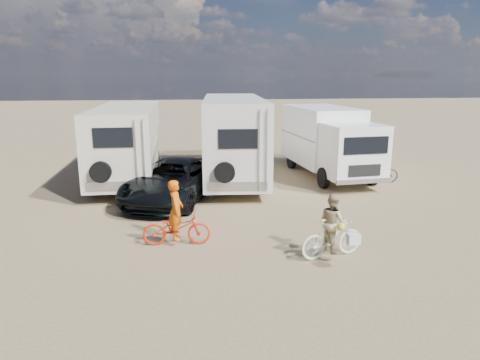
{
  "coord_description": "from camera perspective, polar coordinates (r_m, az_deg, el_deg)",
  "views": [
    {
      "loc": [
        -2.16,
        -11.76,
        4.48
      ],
      "look_at": [
        -0.61,
        1.18,
        1.3
      ],
      "focal_mm": 32.33,
      "sensor_mm": 36.0,
      "label": 1
    }
  ],
  "objects": [
    {
      "name": "crate",
      "position": [
        16.82,
        2.68,
        -1.14
      ],
      "size": [
        0.55,
        0.55,
        0.35
      ],
      "primitive_type": "cube",
      "rotation": [
        0.0,
        0.0,
        -0.33
      ],
      "color": "#89684F",
      "rests_on": "ground"
    },
    {
      "name": "bike_parked",
      "position": [
        19.28,
        17.69,
        1.02
      ],
      "size": [
        1.82,
        0.8,
        0.93
      ],
      "primitive_type": "imported",
      "rotation": [
        0.0,
        0.0,
        1.47
      ],
      "color": "#252826",
      "rests_on": "ground"
    },
    {
      "name": "ground",
      "position": [
        12.77,
        3.36,
        -6.85
      ],
      "size": [
        140.0,
        140.0,
        0.0
      ],
      "primitive_type": "plane",
      "color": "#927B57",
      "rests_on": "ground"
    },
    {
      "name": "rider_woman",
      "position": [
        11.05,
        12.11,
        -6.39
      ],
      "size": [
        0.73,
        0.84,
        1.48
      ],
      "primitive_type": "imported",
      "rotation": [
        0.0,
        0.0,
        1.84
      ],
      "color": "tan",
      "rests_on": "ground"
    },
    {
      "name": "rider_man",
      "position": [
        11.69,
        -8.43,
        -4.74
      ],
      "size": [
        0.42,
        0.61,
        1.62
      ],
      "primitive_type": "imported",
      "rotation": [
        0.0,
        0.0,
        1.52
      ],
      "color": "#D95809",
      "rests_on": "ground"
    },
    {
      "name": "bike_woman",
      "position": [
        11.13,
        12.06,
        -7.44
      ],
      "size": [
        1.81,
        0.93,
        1.04
      ],
      "primitive_type": "imported",
      "rotation": [
        0.0,
        0.0,
        1.84
      ],
      "color": "beige",
      "rests_on": "ground"
    },
    {
      "name": "bike_man",
      "position": [
        11.8,
        -8.38,
        -6.28
      ],
      "size": [
        1.84,
        0.72,
        0.95
      ],
      "primitive_type": "imported",
      "rotation": [
        0.0,
        0.0,
        1.52
      ],
      "color": "red",
      "rests_on": "ground"
    },
    {
      "name": "rv_left",
      "position": [
        19.35,
        -14.63,
        4.65
      ],
      "size": [
        2.59,
        8.07,
        3.17
      ],
      "primitive_type": null,
      "rotation": [
        0.0,
        0.0,
        0.02
      ],
      "color": "beige",
      "rests_on": "ground"
    },
    {
      "name": "cooler",
      "position": [
        16.45,
        -4.66,
        -1.4
      ],
      "size": [
        0.62,
        0.54,
        0.41
      ],
      "primitive_type": "cube",
      "rotation": [
        0.0,
        0.0,
        -0.4
      ],
      "color": "#296A85",
      "rests_on": "ground"
    },
    {
      "name": "dark_suv",
      "position": [
        15.9,
        -8.75,
        -0.05
      ],
      "size": [
        4.19,
        5.87,
        1.49
      ],
      "primitive_type": "imported",
      "rotation": [
        0.0,
        0.0,
        -0.36
      ],
      "color": "black",
      "rests_on": "ground"
    },
    {
      "name": "rv_main",
      "position": [
        18.86,
        -0.88,
        5.43
      ],
      "size": [
        2.99,
        8.42,
        3.53
      ],
      "primitive_type": null,
      "rotation": [
        0.0,
        0.0,
        -0.07
      ],
      "color": "silver",
      "rests_on": "ground"
    },
    {
      "name": "box_truck",
      "position": [
        19.78,
        11.72,
        4.82
      ],
      "size": [
        3.03,
        6.75,
        3.04
      ],
      "primitive_type": null,
      "rotation": [
        0.0,
        0.0,
        0.1
      ],
      "color": "white",
      "rests_on": "ground"
    }
  ]
}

